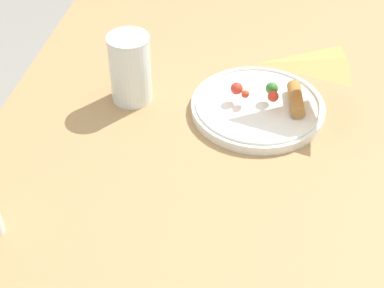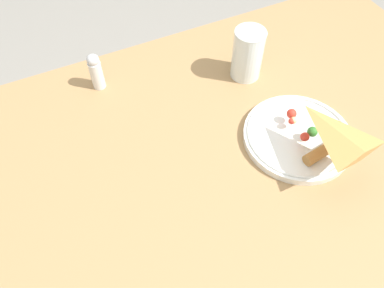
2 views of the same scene
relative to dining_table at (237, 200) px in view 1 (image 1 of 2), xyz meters
The scene contains 3 objects.
dining_table is the anchor object (origin of this frame).
plate_pizza 0.17m from the dining_table, behind, with size 0.23×0.23×0.05m.
milk_glass 0.29m from the dining_table, 123.32° to the right, with size 0.07×0.07×0.13m.
Camera 1 is at (0.68, 0.04, 1.35)m, focal length 55.00 mm.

